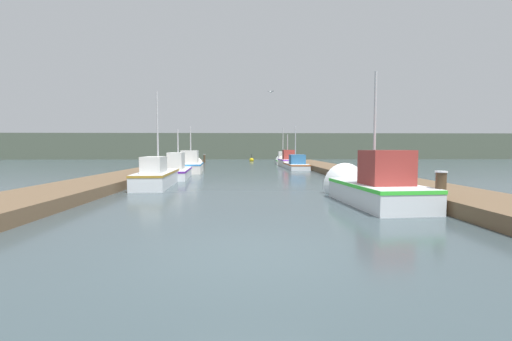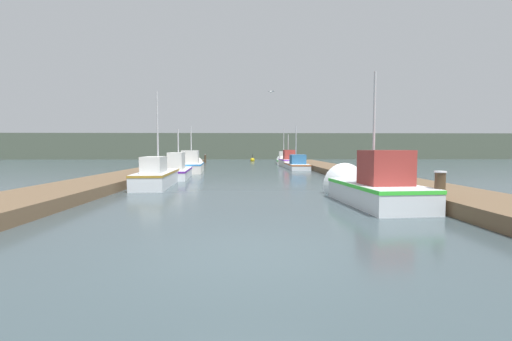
{
  "view_description": "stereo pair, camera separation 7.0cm",
  "coord_description": "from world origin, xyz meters",
  "px_view_note": "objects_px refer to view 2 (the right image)",
  "views": [
    {
      "loc": [
        -0.09,
        -5.57,
        1.76
      ],
      "look_at": [
        0.43,
        11.75,
        0.64
      ],
      "focal_mm": 24.0,
      "sensor_mm": 36.0,
      "label": 1
    },
    {
      "loc": [
        -0.02,
        -5.57,
        1.76
      ],
      "look_at": [
        0.43,
        11.75,
        0.64
      ],
      "focal_mm": 24.0,
      "sensor_mm": 36.0,
      "label": 2
    }
  ],
  "objects_px": {
    "mooring_piling_3": "(205,158)",
    "channel_buoy": "(252,160)",
    "fishing_boat_2": "(179,170)",
    "mooring_piling_1": "(191,161)",
    "fishing_boat_0": "(370,187)",
    "seagull_lead": "(271,92)",
    "mooring_piling_2": "(155,168)",
    "fishing_boat_4": "(295,164)",
    "mooring_piling_0": "(440,193)",
    "fishing_boat_5": "(288,161)",
    "fishing_boat_1": "(159,175)",
    "fishing_boat_6": "(283,160)",
    "fishing_boat_3": "(192,165)"
  },
  "relations": [
    {
      "from": "fishing_boat_1",
      "to": "mooring_piling_0",
      "type": "bearing_deg",
      "value": -43.06
    },
    {
      "from": "fishing_boat_2",
      "to": "mooring_piling_1",
      "type": "height_order",
      "value": "fishing_boat_2"
    },
    {
      "from": "fishing_boat_1",
      "to": "fishing_boat_3",
      "type": "height_order",
      "value": "fishing_boat_1"
    },
    {
      "from": "mooring_piling_0",
      "to": "mooring_piling_2",
      "type": "height_order",
      "value": "mooring_piling_2"
    },
    {
      "from": "mooring_piling_1",
      "to": "mooring_piling_3",
      "type": "xyz_separation_m",
      "value": [
        0.01,
        10.57,
        -0.04
      ]
    },
    {
      "from": "fishing_boat_5",
      "to": "seagull_lead",
      "type": "bearing_deg",
      "value": -107.32
    },
    {
      "from": "fishing_boat_4",
      "to": "mooring_piling_2",
      "type": "distance_m",
      "value": 14.04
    },
    {
      "from": "mooring_piling_3",
      "to": "channel_buoy",
      "type": "xyz_separation_m",
      "value": [
        5.91,
        4.35,
        -0.35
      ]
    },
    {
      "from": "mooring_piling_2",
      "to": "fishing_boat_3",
      "type": "bearing_deg",
      "value": 78.21
    },
    {
      "from": "fishing_boat_4",
      "to": "fishing_boat_6",
      "type": "xyz_separation_m",
      "value": [
        -0.05,
        9.03,
        0.06
      ]
    },
    {
      "from": "fishing_boat_3",
      "to": "mooring_piling_1",
      "type": "height_order",
      "value": "fishing_boat_3"
    },
    {
      "from": "fishing_boat_5",
      "to": "mooring_piling_2",
      "type": "bearing_deg",
      "value": -126.26
    },
    {
      "from": "fishing_boat_0",
      "to": "fishing_boat_6",
      "type": "bearing_deg",
      "value": 84.88
    },
    {
      "from": "fishing_boat_1",
      "to": "fishing_boat_4",
      "type": "bearing_deg",
      "value": 54.51
    },
    {
      "from": "fishing_boat_4",
      "to": "channel_buoy",
      "type": "xyz_separation_m",
      "value": [
        -3.5,
        16.62,
        -0.18
      ]
    },
    {
      "from": "fishing_boat_1",
      "to": "seagull_lead",
      "type": "bearing_deg",
      "value": 51.54
    },
    {
      "from": "mooring_piling_2",
      "to": "seagull_lead",
      "type": "distance_m",
      "value": 10.32
    },
    {
      "from": "fishing_boat_4",
      "to": "mooring_piling_3",
      "type": "distance_m",
      "value": 15.46
    },
    {
      "from": "fishing_boat_3",
      "to": "fishing_boat_4",
      "type": "relative_size",
      "value": 0.81
    },
    {
      "from": "fishing_boat_1",
      "to": "fishing_boat_5",
      "type": "height_order",
      "value": "fishing_boat_1"
    },
    {
      "from": "fishing_boat_2",
      "to": "fishing_boat_4",
      "type": "distance_m",
      "value": 12.42
    },
    {
      "from": "fishing_boat_5",
      "to": "mooring_piling_1",
      "type": "bearing_deg",
      "value": -169.47
    },
    {
      "from": "fishing_boat_4",
      "to": "mooring_piling_1",
      "type": "distance_m",
      "value": 9.57
    },
    {
      "from": "fishing_boat_0",
      "to": "mooring_piling_3",
      "type": "height_order",
      "value": "fishing_boat_0"
    },
    {
      "from": "fishing_boat_0",
      "to": "fishing_boat_6",
      "type": "relative_size",
      "value": 0.94
    },
    {
      "from": "fishing_boat_4",
      "to": "fishing_boat_5",
      "type": "xyz_separation_m",
      "value": [
        -0.16,
        3.87,
        0.15
      ]
    },
    {
      "from": "mooring_piling_0",
      "to": "seagull_lead",
      "type": "height_order",
      "value": "seagull_lead"
    },
    {
      "from": "fishing_boat_3",
      "to": "mooring_piling_3",
      "type": "height_order",
      "value": "fishing_boat_3"
    },
    {
      "from": "mooring_piling_0",
      "to": "channel_buoy",
      "type": "height_order",
      "value": "mooring_piling_0"
    },
    {
      "from": "fishing_boat_4",
      "to": "seagull_lead",
      "type": "height_order",
      "value": "seagull_lead"
    },
    {
      "from": "mooring_piling_0",
      "to": "mooring_piling_3",
      "type": "relative_size",
      "value": 1.12
    },
    {
      "from": "fishing_boat_0",
      "to": "mooring_piling_3",
      "type": "bearing_deg",
      "value": 101.5
    },
    {
      "from": "channel_buoy",
      "to": "fishing_boat_5",
      "type": "bearing_deg",
      "value": -75.31
    },
    {
      "from": "seagull_lead",
      "to": "fishing_boat_2",
      "type": "bearing_deg",
      "value": -106.64
    },
    {
      "from": "fishing_boat_3",
      "to": "mooring_piling_3",
      "type": "relative_size",
      "value": 5.12
    },
    {
      "from": "fishing_boat_2",
      "to": "fishing_boat_6",
      "type": "relative_size",
      "value": 1.16
    },
    {
      "from": "fishing_boat_0",
      "to": "mooring_piling_2",
      "type": "relative_size",
      "value": 4.03
    },
    {
      "from": "fishing_boat_6",
      "to": "mooring_piling_0",
      "type": "xyz_separation_m",
      "value": [
        0.93,
        -30.3,
        0.17
      ]
    },
    {
      "from": "mooring_piling_0",
      "to": "mooring_piling_1",
      "type": "bearing_deg",
      "value": 114.15
    },
    {
      "from": "fishing_boat_1",
      "to": "fishing_boat_2",
      "type": "xyz_separation_m",
      "value": [
        0.07,
        4.36,
        -0.0
      ]
    },
    {
      "from": "fishing_boat_0",
      "to": "fishing_boat_3",
      "type": "distance_m",
      "value": 16.75
    },
    {
      "from": "mooring_piling_2",
      "to": "mooring_piling_0",
      "type": "bearing_deg",
      "value": -46.46
    },
    {
      "from": "fishing_boat_5",
      "to": "mooring_piling_1",
      "type": "xyz_separation_m",
      "value": [
        -9.26,
        -2.17,
        0.05
      ]
    },
    {
      "from": "mooring_piling_1",
      "to": "channel_buoy",
      "type": "xyz_separation_m",
      "value": [
        5.92,
        14.92,
        -0.39
      ]
    },
    {
      "from": "channel_buoy",
      "to": "fishing_boat_3",
      "type": "bearing_deg",
      "value": -102.96
    },
    {
      "from": "fishing_boat_4",
      "to": "mooring_piling_2",
      "type": "bearing_deg",
      "value": -133.61
    },
    {
      "from": "mooring_piling_2",
      "to": "seagull_lead",
      "type": "xyz_separation_m",
      "value": [
        7.1,
        5.33,
        5.27
      ]
    },
    {
      "from": "fishing_boat_3",
      "to": "fishing_boat_6",
      "type": "height_order",
      "value": "fishing_boat_6"
    },
    {
      "from": "fishing_boat_0",
      "to": "mooring_piling_2",
      "type": "xyz_separation_m",
      "value": [
        -9.33,
        8.92,
        0.1
      ]
    },
    {
      "from": "fishing_boat_5",
      "to": "channel_buoy",
      "type": "xyz_separation_m",
      "value": [
        -3.34,
        12.75,
        -0.34
      ]
    }
  ]
}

